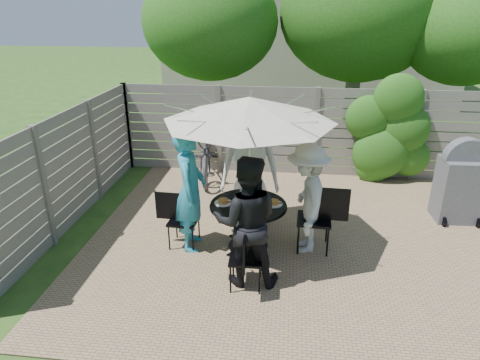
# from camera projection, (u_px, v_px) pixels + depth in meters

# --- Properties ---
(backyard_envelope) EXTENTS (60.00, 60.00, 5.00)m
(backyard_envelope) POSITION_uv_depth(u_px,v_px,m) (312.00, 27.00, 14.78)
(backyard_envelope) COLOR #244A17
(backyard_envelope) RESTS_ON ground
(patio_table) EXTENTS (1.17, 1.17, 0.72)m
(patio_table) POSITION_uv_depth(u_px,v_px,m) (248.00, 217.00, 6.21)
(patio_table) COLOR black
(patio_table) RESTS_ON ground
(umbrella) EXTENTS (2.49, 2.49, 2.26)m
(umbrella) POSITION_uv_depth(u_px,v_px,m) (249.00, 109.00, 5.60)
(umbrella) COLOR silver
(umbrella) RESTS_ON ground
(chair_back) EXTENTS (0.47, 0.67, 0.91)m
(chair_back) POSITION_uv_depth(u_px,v_px,m) (250.00, 203.00, 7.18)
(chair_back) COLOR black
(chair_back) RESTS_ON ground
(person_back) EXTENTS (0.98, 0.67, 1.91)m
(person_back) POSITION_uv_depth(u_px,v_px,m) (250.00, 168.00, 6.80)
(person_back) COLOR silver
(person_back) RESTS_ON ground
(chair_left) EXTENTS (0.63, 0.43, 0.86)m
(chair_left) POSITION_uv_depth(u_px,v_px,m) (183.00, 230.00, 6.34)
(chair_left) COLOR black
(chair_left) RESTS_ON ground
(person_left) EXTENTS (0.48, 0.69, 1.82)m
(person_left) POSITION_uv_depth(u_px,v_px,m) (190.00, 191.00, 6.09)
(person_left) COLOR teal
(person_left) RESTS_ON ground
(chair_front) EXTENTS (0.43, 0.63, 0.86)m
(chair_front) POSITION_uv_depth(u_px,v_px,m) (246.00, 270.00, 5.41)
(chair_front) COLOR black
(chair_front) RESTS_ON ground
(person_front) EXTENTS (0.89, 0.72, 1.74)m
(person_front) POSITION_uv_depth(u_px,v_px,m) (246.00, 222.00, 5.30)
(person_front) COLOR black
(person_front) RESTS_ON ground
(chair_right) EXTENTS (0.73, 0.50, 1.00)m
(chair_right) POSITION_uv_depth(u_px,v_px,m) (314.00, 231.00, 6.24)
(chair_right) COLOR black
(chair_right) RESTS_ON ground
(person_right) EXTENTS (0.68, 1.09, 1.63)m
(person_right) POSITION_uv_depth(u_px,v_px,m) (307.00, 199.00, 6.05)
(person_right) COLOR silver
(person_right) RESTS_ON ground
(plate_back) EXTENTS (0.26, 0.26, 0.06)m
(plate_back) POSITION_uv_depth(u_px,v_px,m) (249.00, 192.00, 6.45)
(plate_back) COLOR white
(plate_back) RESTS_ON patio_table
(plate_left) EXTENTS (0.26, 0.26, 0.06)m
(plate_left) POSITION_uv_depth(u_px,v_px,m) (223.00, 202.00, 6.13)
(plate_left) COLOR white
(plate_left) RESTS_ON patio_table
(plate_front) EXTENTS (0.26, 0.26, 0.06)m
(plate_front) POSITION_uv_depth(u_px,v_px,m) (248.00, 214.00, 5.78)
(plate_front) COLOR white
(plate_front) RESTS_ON patio_table
(plate_right) EXTENTS (0.26, 0.26, 0.06)m
(plate_right) POSITION_uv_depth(u_px,v_px,m) (274.00, 203.00, 6.10)
(plate_right) COLOR white
(plate_right) RESTS_ON patio_table
(plate_extra) EXTENTS (0.24, 0.24, 0.06)m
(plate_extra) POSITION_uv_depth(u_px,v_px,m) (261.00, 212.00, 5.83)
(plate_extra) COLOR white
(plate_extra) RESTS_ON patio_table
(glass_back) EXTENTS (0.07, 0.07, 0.14)m
(glass_back) POSITION_uv_depth(u_px,v_px,m) (242.00, 192.00, 6.34)
(glass_back) COLOR silver
(glass_back) RESTS_ON patio_table
(glass_front) EXTENTS (0.07, 0.07, 0.14)m
(glass_front) POSITION_uv_depth(u_px,v_px,m) (255.00, 208.00, 5.85)
(glass_front) COLOR silver
(glass_front) RESTS_ON patio_table
(glass_right) EXTENTS (0.07, 0.07, 0.14)m
(glass_right) POSITION_uv_depth(u_px,v_px,m) (266.00, 197.00, 6.18)
(glass_right) COLOR silver
(glass_right) RESTS_ON patio_table
(syrup_jug) EXTENTS (0.09, 0.09, 0.16)m
(syrup_jug) POSITION_uv_depth(u_px,v_px,m) (244.00, 197.00, 6.14)
(syrup_jug) COLOR #59280C
(syrup_jug) RESTS_ON patio_table
(coffee_cup) EXTENTS (0.08, 0.08, 0.12)m
(coffee_cup) POSITION_uv_depth(u_px,v_px,m) (256.00, 194.00, 6.30)
(coffee_cup) COLOR #C6B293
(coffee_cup) RESTS_ON patio_table
(bicycle) EXTENTS (0.98, 2.05, 1.04)m
(bicycle) POSITION_uv_depth(u_px,v_px,m) (207.00, 154.00, 8.78)
(bicycle) COLOR #333338
(bicycle) RESTS_ON ground
(bbq_grill) EXTENTS (0.72, 0.57, 1.43)m
(bbq_grill) POSITION_uv_depth(u_px,v_px,m) (461.00, 184.00, 6.97)
(bbq_grill) COLOR #5D5D62
(bbq_grill) RESTS_ON ground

